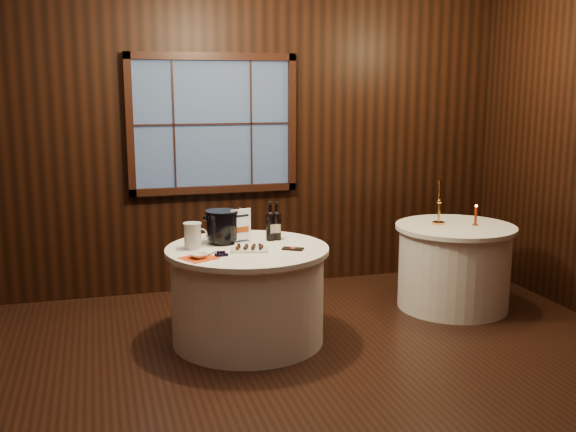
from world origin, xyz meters
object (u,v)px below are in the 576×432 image
object	(u,v)px
ice_bucket	(222,226)
grape_bunch	(221,253)
port_bottle_right	(277,223)
chocolate_box	(293,249)
port_bottle_left	(271,224)
glass_pitcher	(193,236)
main_table	(248,294)
red_candle	(476,217)
chocolate_plate	(249,248)
cracker_bowl	(199,256)
sign_stand	(240,231)
brass_candlestick	(439,208)
side_table	(454,266)

from	to	relation	value
ice_bucket	grape_bunch	world-z (taller)	ice_bucket
port_bottle_right	chocolate_box	xyz separation A→B (m)	(0.03, -0.36, -0.13)
port_bottle_left	glass_pitcher	xyz separation A→B (m)	(-0.65, -0.11, -0.03)
main_table	red_candle	distance (m)	2.22
chocolate_plate	main_table	bearing A→B (deg)	86.87
port_bottle_right	cracker_bowl	xyz separation A→B (m)	(-0.71, -0.43, -0.12)
port_bottle_left	chocolate_box	world-z (taller)	port_bottle_left
glass_pitcher	red_candle	xyz separation A→B (m)	(2.57, 0.16, -0.03)
sign_stand	ice_bucket	xyz separation A→B (m)	(-0.14, 0.03, 0.04)
chocolate_plate	red_candle	world-z (taller)	red_candle
brass_candlestick	red_candle	bearing A→B (deg)	-30.56
sign_stand	cracker_bowl	world-z (taller)	sign_stand
chocolate_box	glass_pitcher	distance (m)	0.78
chocolate_box	port_bottle_right	bearing A→B (deg)	125.62
port_bottle_left	sign_stand	bearing A→B (deg)	162.64
chocolate_box	ice_bucket	bearing A→B (deg)	173.75
port_bottle_right	port_bottle_left	bearing A→B (deg)	-165.69
ice_bucket	glass_pitcher	bearing A→B (deg)	-155.31
cracker_bowl	side_table	bearing A→B (deg)	12.58
port_bottle_right	brass_candlestick	distance (m)	1.60
port_bottle_right	chocolate_plate	xyz separation A→B (m)	(-0.30, -0.29, -0.12)
main_table	port_bottle_left	world-z (taller)	port_bottle_left
ice_bucket	port_bottle_right	bearing A→B (deg)	-0.02
main_table	side_table	bearing A→B (deg)	8.53
main_table	ice_bucket	xyz separation A→B (m)	(-0.16, 0.19, 0.52)
main_table	side_table	world-z (taller)	same
red_candle	cracker_bowl	bearing A→B (deg)	-169.68
sign_stand	grape_bunch	world-z (taller)	sign_stand
sign_stand	port_bottle_right	size ratio (longest dim) A/B	0.91
red_candle	ice_bucket	bearing A→B (deg)	-178.99
chocolate_plate	cracker_bowl	distance (m)	0.43
grape_bunch	sign_stand	bearing A→B (deg)	58.47
main_table	grape_bunch	size ratio (longest dim) A/B	7.72
glass_pitcher	chocolate_box	bearing A→B (deg)	-23.51
main_table	cracker_bowl	bearing A→B (deg)	-150.09
brass_candlestick	red_candle	size ratio (longest dim) A/B	2.10
chocolate_box	side_table	bearing A→B (deg)	46.49
port_bottle_right	chocolate_plate	bearing A→B (deg)	-127.11
sign_stand	ice_bucket	world-z (taller)	sign_stand
sign_stand	brass_candlestick	distance (m)	1.91
sign_stand	grape_bunch	bearing A→B (deg)	-137.66
ice_bucket	glass_pitcher	world-z (taller)	ice_bucket
sign_stand	glass_pitcher	xyz separation A→B (m)	(-0.39, -0.09, 0.01)
glass_pitcher	cracker_bowl	distance (m)	0.32
main_table	chocolate_plate	xyz separation A→B (m)	(-0.01, -0.11, 0.40)
ice_bucket	sign_stand	bearing A→B (deg)	-10.36
chocolate_plate	brass_candlestick	xyz separation A→B (m)	(1.88, 0.50, 0.13)
port_bottle_right	brass_candlestick	bearing A→B (deg)	15.50
port_bottle_left	chocolate_plate	size ratio (longest dim) A/B	0.97
main_table	ice_bucket	bearing A→B (deg)	130.86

